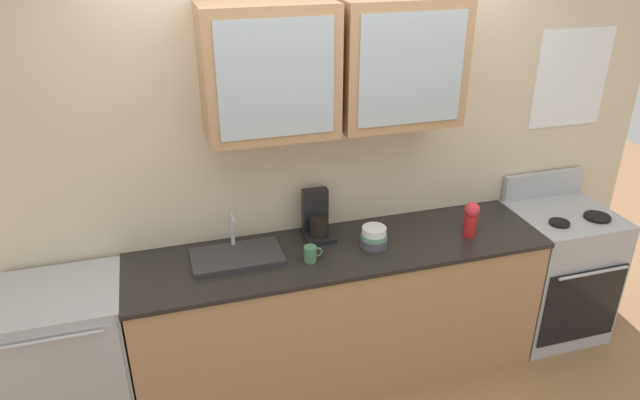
% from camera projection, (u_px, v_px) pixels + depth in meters
% --- Properties ---
extents(ground_plane, '(10.00, 10.00, 0.00)m').
position_uv_depth(ground_plane, '(338.00, 368.00, 3.80)').
color(ground_plane, '#936B47').
extents(back_wall_unit, '(4.42, 0.46, 2.66)m').
position_uv_depth(back_wall_unit, '(326.00, 140.00, 3.43)').
color(back_wall_unit, beige).
rests_on(back_wall_unit, ground_plane).
extents(counter, '(2.47, 0.63, 0.90)m').
position_uv_depth(counter, '(339.00, 312.00, 3.60)').
color(counter, '#A87F56').
rests_on(counter, ground_plane).
extents(stove_range, '(0.63, 0.63, 1.08)m').
position_uv_depth(stove_range, '(555.00, 271.00, 4.00)').
color(stove_range, '#ADAFB5').
rests_on(stove_range, ground_plane).
extents(sink_faucet, '(0.51, 0.29, 0.25)m').
position_uv_depth(sink_faucet, '(237.00, 256.00, 3.29)').
color(sink_faucet, '#2D2D30').
rests_on(sink_faucet, counter).
extents(bowl_stack, '(0.16, 0.16, 0.12)m').
position_uv_depth(bowl_stack, '(374.00, 237.00, 3.41)').
color(bowl_stack, '#4C4C54').
rests_on(bowl_stack, counter).
extents(vase, '(0.09, 0.09, 0.22)m').
position_uv_depth(vase, '(471.00, 218.00, 3.50)').
color(vase, '#B21E1E').
rests_on(vase, counter).
extents(cup_near_sink, '(0.11, 0.07, 0.09)m').
position_uv_depth(cup_near_sink, '(311.00, 254.00, 3.26)').
color(cup_near_sink, '#4C7F59').
rests_on(cup_near_sink, counter).
extents(dishwasher, '(0.63, 0.61, 0.90)m').
position_uv_depth(dishwasher, '(72.00, 361.00, 3.20)').
color(dishwasher, '#ADAFB5').
rests_on(dishwasher, ground_plane).
extents(coffee_maker, '(0.17, 0.20, 0.29)m').
position_uv_depth(coffee_maker, '(317.00, 220.00, 3.50)').
color(coffee_maker, black).
rests_on(coffee_maker, counter).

